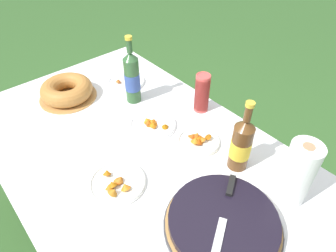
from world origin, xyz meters
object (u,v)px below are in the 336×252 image
object	(u,v)px
serving_knife	(225,211)
paper_towel_roll	(297,174)
cider_bottle_green	(132,78)
snack_plate_right	(199,140)
cup_stack	(202,93)
cider_bottle_amber	(241,144)
snack_plate_near	(127,81)
bundt_cake	(67,90)
berry_tart	(222,224)
snack_plate_left	(153,124)
snack_plate_far	(117,183)

from	to	relation	value
serving_knife	paper_towel_roll	distance (m)	0.29
serving_knife	cider_bottle_green	xyz separation A→B (m)	(-0.79, 0.18, 0.07)
snack_plate_right	paper_towel_roll	size ratio (longest dim) A/B	0.72
cup_stack	cider_bottle_green	bearing A→B (deg)	-143.93
serving_knife	cider_bottle_green	size ratio (longest dim) A/B	0.94
cider_bottle_amber	snack_plate_near	world-z (taller)	cider_bottle_amber
bundt_cake	snack_plate_near	bearing A→B (deg)	74.82
berry_tart	cider_bottle_green	world-z (taller)	cider_bottle_green
cup_stack	snack_plate_left	distance (m)	0.29
serving_knife	cup_stack	bearing A→B (deg)	-158.67
cider_bottle_green	snack_plate_left	distance (m)	0.27
cup_stack	snack_plate_near	distance (m)	0.48
cider_bottle_green	cider_bottle_amber	xyz separation A→B (m)	(0.65, 0.06, -0.02)
cider_bottle_amber	snack_plate_left	bearing A→B (deg)	-164.95
bundt_cake	cider_bottle_amber	distance (m)	0.95
bundt_cake	cider_bottle_green	size ratio (longest dim) A/B	0.84
serving_knife	cider_bottle_green	distance (m)	0.81
cider_bottle_amber	snack_plate_left	world-z (taller)	cider_bottle_amber
cider_bottle_amber	paper_towel_roll	bearing A→B (deg)	5.68
serving_knife	paper_towel_roll	world-z (taller)	paper_towel_roll
snack_plate_left	cup_stack	bearing A→B (deg)	78.20
serving_knife	snack_plate_far	bearing A→B (deg)	-93.15
berry_tart	snack_plate_right	world-z (taller)	berry_tart
paper_towel_roll	berry_tart	bearing A→B (deg)	-104.49
serving_knife	snack_plate_right	size ratio (longest dim) A/B	1.75
berry_tart	snack_plate_right	distance (m)	0.42
cup_stack	cider_bottle_amber	xyz separation A→B (m)	(0.36, -0.15, 0.02)
bundt_cake	paper_towel_roll	distance (m)	1.18
berry_tart	serving_knife	xyz separation A→B (m)	(-0.01, 0.03, 0.04)
snack_plate_far	paper_towel_roll	xyz separation A→B (m)	(0.46, 0.45, 0.12)
snack_plate_far	paper_towel_roll	bearing A→B (deg)	44.52
snack_plate_right	snack_plate_far	world-z (taller)	same
snack_plate_near	snack_plate_left	world-z (taller)	snack_plate_near
cider_bottle_amber	snack_plate_near	bearing A→B (deg)	179.28
berry_tart	bundt_cake	world-z (taller)	bundt_cake
snack_plate_left	paper_towel_roll	size ratio (longest dim) A/B	0.83
snack_plate_far	bundt_cake	bearing A→B (deg)	169.51
cider_bottle_green	snack_plate_left	bearing A→B (deg)	-13.84
cup_stack	paper_towel_roll	world-z (taller)	paper_towel_roll
cider_bottle_green	snack_plate_near	distance (m)	0.21
bundt_cake	snack_plate_left	distance (m)	0.52
berry_tart	snack_plate_near	distance (m)	1.00
snack_plate_near	snack_plate_left	bearing A→B (deg)	-17.34
snack_plate_near	snack_plate_left	distance (m)	0.41
bundt_cake	snack_plate_far	size ratio (longest dim) A/B	1.35
bundt_cake	snack_plate_left	bearing A→B (deg)	22.29
serving_knife	cup_stack	xyz separation A→B (m)	(-0.50, 0.39, 0.04)
berry_tart	snack_plate_far	size ratio (longest dim) A/B	1.82
serving_knife	snack_plate_near	world-z (taller)	serving_knife
cider_bottle_green	snack_plate_far	world-z (taller)	cider_bottle_green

